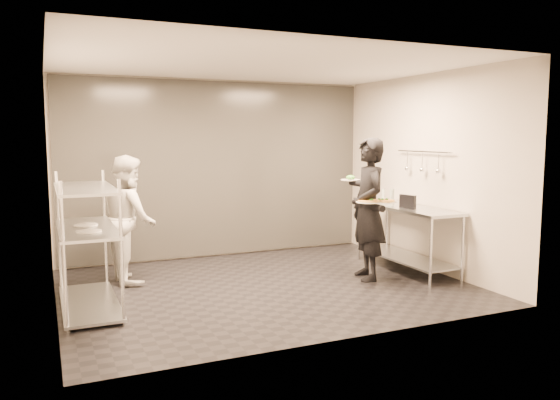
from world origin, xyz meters
name	(u,v)px	position (x,y,z in m)	size (l,w,h in m)	color
room_shell	(235,172)	(0.00, 1.18, 1.40)	(5.00, 4.00, 2.80)	black
pass_rack	(87,240)	(-2.15, 0.00, 0.77)	(0.60, 1.60, 1.50)	silver
prep_counter	(407,227)	(2.18, 0.00, 0.63)	(0.60, 1.80, 0.92)	silver
utensil_rail	(423,162)	(2.43, 0.00, 1.55)	(0.07, 1.20, 0.31)	silver
waiter	(368,209)	(1.40, -0.19, 0.95)	(0.69, 0.45, 1.90)	black
chef	(129,218)	(-1.55, 0.98, 0.84)	(0.82, 0.64, 1.68)	beige
pizza_plate_near	(369,201)	(1.31, -0.35, 1.08)	(0.34, 0.34, 0.05)	white
pizza_plate_far	(383,201)	(1.51, -0.36, 1.07)	(0.35, 0.35, 0.05)	white
salad_plate	(351,178)	(1.31, 0.13, 1.34)	(0.27, 0.27, 0.07)	white
pos_monitor	(408,202)	(2.06, -0.16, 1.02)	(0.05, 0.26, 0.19)	black
bottle_green	(392,197)	(2.04, 0.18, 1.04)	(0.07, 0.07, 0.24)	#929F92
bottle_clear	(383,195)	(2.31, 0.80, 1.01)	(0.05, 0.05, 0.18)	#929F92
bottle_dark	(372,195)	(2.11, 0.80, 1.02)	(0.06, 0.06, 0.19)	black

